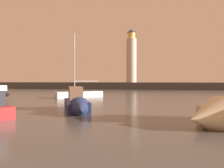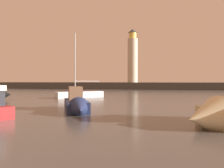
% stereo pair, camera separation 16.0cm
% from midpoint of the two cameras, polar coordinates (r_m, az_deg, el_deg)
% --- Properties ---
extents(ground_plane, '(220.00, 220.00, 0.00)m').
position_cam_midpoint_polar(ground_plane, '(33.38, 3.01, -3.27)').
color(ground_plane, '#4C4742').
extents(breakwater, '(85.63, 4.56, 1.92)m').
position_cam_midpoint_polar(breakwater, '(65.08, 7.17, -0.46)').
color(breakwater, '#423F3D').
rests_on(breakwater, ground_plane).
extents(lighthouse, '(2.78, 2.78, 14.88)m').
position_cam_midpoint_polar(lighthouse, '(65.62, 5.13, 6.55)').
color(lighthouse, beige).
rests_on(lighthouse, breakwater).
extents(motorboat_1, '(4.04, 6.29, 2.21)m').
position_cam_midpoint_polar(motorboat_1, '(17.84, -8.38, -4.95)').
color(motorboat_1, '#1E284C').
rests_on(motorboat_1, ground_plane).
extents(sailboat_moored, '(6.12, 5.70, 8.91)m').
position_cam_midpoint_polar(sailboat_moored, '(32.93, -7.77, -2.48)').
color(sailboat_moored, white).
rests_on(sailboat_moored, ground_plane).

